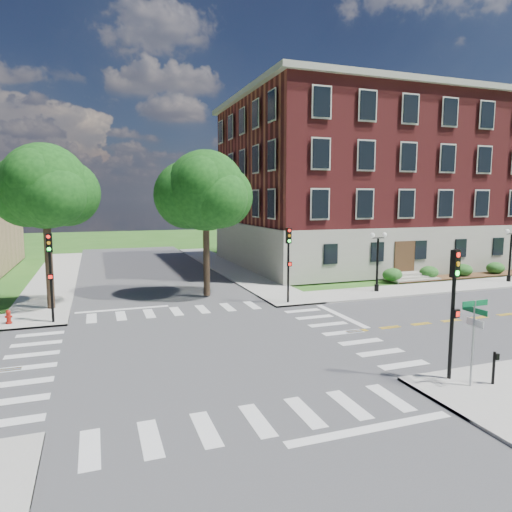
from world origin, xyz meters
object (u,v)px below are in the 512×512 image
object	(u,v)px
traffic_signal_se	(454,297)
traffic_signal_ne	(288,255)
twin_lamp_west	(378,258)
twin_lamp_east	(511,252)
street_sign_pole	(474,326)
fire_hydrant	(9,317)
traffic_signal_nw	(50,266)
push_button_post	(494,366)

from	to	relation	value
traffic_signal_se	traffic_signal_ne	world-z (taller)	same
traffic_signal_se	twin_lamp_west	distance (m)	16.21
traffic_signal_ne	twin_lamp_east	distance (m)	19.79
street_sign_pole	fire_hydrant	xyz separation A→B (m)	(-16.87, 14.64, -1.84)
traffic_signal_nw	twin_lamp_east	xyz separation A→B (m)	(33.62, 1.02, -0.66)
traffic_signal_se	push_button_post	bearing A→B (deg)	-40.20
twin_lamp_west	twin_lamp_east	world-z (taller)	same
push_button_post	fire_hydrant	size ratio (longest dim) A/B	1.60
traffic_signal_ne	street_sign_pole	bearing A→B (deg)	-86.75
traffic_signal_nw	twin_lamp_east	size ratio (longest dim) A/B	1.13
twin_lamp_east	push_button_post	distance (m)	23.79
traffic_signal_se	traffic_signal_nw	world-z (taller)	same
push_button_post	traffic_signal_se	bearing A→B (deg)	139.80
twin_lamp_west	traffic_signal_se	bearing A→B (deg)	-115.01
twin_lamp_east	street_sign_pole	distance (m)	24.32
traffic_signal_se	fire_hydrant	distance (m)	21.84
twin_lamp_west	push_button_post	bearing A→B (deg)	-110.18
traffic_signal_nw	twin_lamp_west	bearing A→B (deg)	3.34
twin_lamp_west	street_sign_pole	size ratio (longest dim) A/B	1.36
street_sign_pole	push_button_post	size ratio (longest dim) A/B	2.58
traffic_signal_nw	twin_lamp_west	distance (m)	21.35
street_sign_pole	fire_hydrant	bearing A→B (deg)	139.05
traffic_signal_se	push_button_post	world-z (taller)	traffic_signal_se
twin_lamp_east	push_button_post	bearing A→B (deg)	-139.55
traffic_signal_nw	twin_lamp_west	xyz separation A→B (m)	(21.30, 1.24, -0.66)
push_button_post	fire_hydrant	xyz separation A→B (m)	(-17.76, 14.80, -0.33)
traffic_signal_ne	traffic_signal_nw	size ratio (longest dim) A/B	1.00
traffic_signal_se	push_button_post	size ratio (longest dim) A/B	4.00
traffic_signal_ne	traffic_signal_nw	world-z (taller)	same
street_sign_pole	push_button_post	bearing A→B (deg)	-9.85
traffic_signal_ne	push_button_post	size ratio (longest dim) A/B	4.00
traffic_signal_ne	push_button_post	xyz separation A→B (m)	(1.70, -14.47, -2.39)
traffic_signal_ne	twin_lamp_east	size ratio (longest dim) A/B	1.13
traffic_signal_nw	street_sign_pole	xyz separation A→B (m)	(14.67, -14.22, -0.88)
twin_lamp_west	push_button_post	xyz separation A→B (m)	(-5.74, -15.62, -1.73)
twin_lamp_west	twin_lamp_east	xyz separation A→B (m)	(12.32, -0.22, 0.00)
push_button_post	traffic_signal_ne	bearing A→B (deg)	96.71
traffic_signal_ne	fire_hydrant	xyz separation A→B (m)	(-16.06, 0.32, -2.72)
traffic_signal_se	twin_lamp_west	bearing A→B (deg)	64.99
traffic_signal_ne	push_button_post	distance (m)	14.77
traffic_signal_nw	street_sign_pole	world-z (taller)	traffic_signal_nw
twin_lamp_east	push_button_post	world-z (taller)	twin_lamp_east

